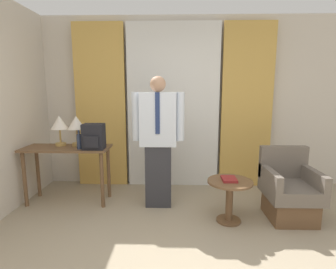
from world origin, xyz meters
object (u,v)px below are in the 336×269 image
object	(u,v)px
desk	(67,157)
table_lamp_right	(76,124)
book	(229,179)
table_lamp_left	(59,124)
backpack	(94,137)
person	(158,138)
side_table	(230,194)
armchair	(289,192)
bottle_near_edge	(79,141)

from	to	relation	value
desk	table_lamp_right	size ratio (longest dim) A/B	2.78
table_lamp_right	book	distance (m)	2.16
desk	table_lamp_left	xyz separation A→B (m)	(-0.12, 0.09, 0.44)
table_lamp_left	backpack	bearing A→B (deg)	-20.76
backpack	table_lamp_right	bearing A→B (deg)	145.74
person	backpack	bearing A→B (deg)	-179.36
side_table	person	bearing A→B (deg)	154.09
table_lamp_right	person	size ratio (longest dim) A/B	0.24
table_lamp_right	book	size ratio (longest dim) A/B	2.00
backpack	armchair	bearing A→B (deg)	-6.78
book	side_table	bearing A→B (deg)	-51.64
bottle_near_edge	side_table	world-z (taller)	bottle_near_edge
table_lamp_right	book	xyz separation A→B (m)	(2.00, -0.60, -0.56)
backpack	person	size ratio (longest dim) A/B	0.19
bottle_near_edge	book	xyz separation A→B (m)	(1.90, -0.39, -0.37)
table_lamp_right	person	bearing A→B (deg)	-9.56
table_lamp_right	backpack	distance (m)	0.39
armchair	book	world-z (taller)	armchair
desk	backpack	xyz separation A→B (m)	(0.42, -0.11, 0.30)
bottle_near_edge	backpack	distance (m)	0.20
table_lamp_left	bottle_near_edge	size ratio (longest dim) A/B	1.65
table_lamp_right	side_table	world-z (taller)	table_lamp_right
armchair	book	xyz separation A→B (m)	(-0.75, -0.11, 0.20)
desk	bottle_near_edge	size ratio (longest dim) A/B	4.58
bottle_near_edge	backpack	bearing A→B (deg)	2.37
table_lamp_right	side_table	bearing A→B (deg)	-16.97
book	armchair	bearing A→B (deg)	8.01
table_lamp_right	bottle_near_edge	distance (m)	0.31
table_lamp_left	table_lamp_right	xyz separation A→B (m)	(0.24, 0.00, 0.00)
table_lamp_right	backpack	size ratio (longest dim) A/B	1.25
table_lamp_left	book	size ratio (longest dim) A/B	2.00
person	side_table	bearing A→B (deg)	-25.91
armchair	book	bearing A→B (deg)	-171.99
armchair	backpack	bearing A→B (deg)	173.22
person	armchair	xyz separation A→B (m)	(1.61, -0.30, -0.61)
armchair	side_table	world-z (taller)	armchair
table_lamp_left	backpack	xyz separation A→B (m)	(0.53, -0.20, -0.14)
bottle_near_edge	book	world-z (taller)	bottle_near_edge
desk	table_lamp_left	world-z (taller)	table_lamp_left
armchair	book	size ratio (longest dim) A/B	4.06
person	book	size ratio (longest dim) A/B	8.26
bottle_near_edge	book	bearing A→B (deg)	-11.64
table_lamp_left	armchair	xyz separation A→B (m)	(2.99, -0.49, -0.76)
desk	backpack	distance (m)	0.53
table_lamp_left	backpack	size ratio (longest dim) A/B	1.25
table_lamp_right	armchair	distance (m)	2.90
desk	table_lamp_right	world-z (taller)	table_lamp_right
desk	bottle_near_edge	xyz separation A→B (m)	(0.22, -0.12, 0.24)
person	side_table	distance (m)	1.13
desk	book	bearing A→B (deg)	-13.43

